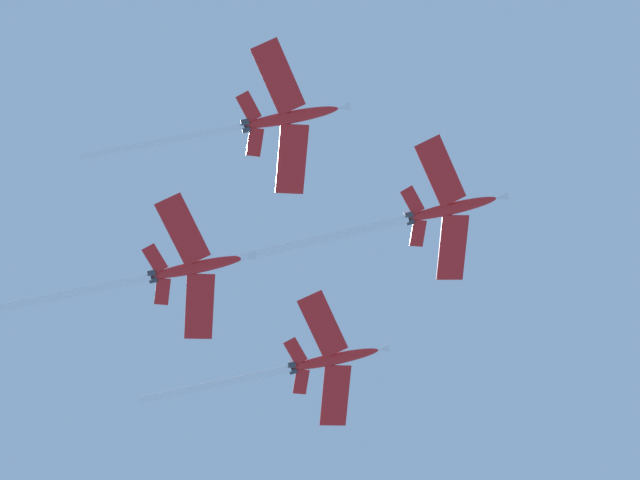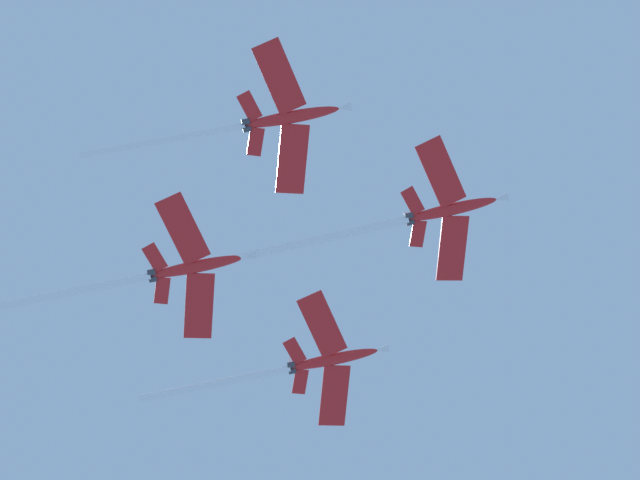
# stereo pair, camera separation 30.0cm
# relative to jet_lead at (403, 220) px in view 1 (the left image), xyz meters

# --- Properties ---
(jet_lead) EXTENTS (30.41, 26.93, 7.58)m
(jet_lead) POSITION_rel_jet_lead_xyz_m (0.00, 0.00, 0.00)
(jet_lead) COLOR red
(jet_left_wing) EXTENTS (27.64, 24.07, 6.30)m
(jet_left_wing) POSITION_rel_jet_lead_xyz_m (-2.53, 23.85, -1.75)
(jet_left_wing) COLOR red
(jet_right_wing) EXTENTS (27.78, 23.87, 6.62)m
(jet_right_wing) POSITION_rel_jet_lead_xyz_m (-21.63, -4.06, -2.21)
(jet_right_wing) COLOR red
(jet_slot) EXTENTS (28.28, 24.67, 6.63)m
(jet_slot) POSITION_rel_jet_lead_xyz_m (-25.13, 19.42, -5.22)
(jet_slot) COLOR red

